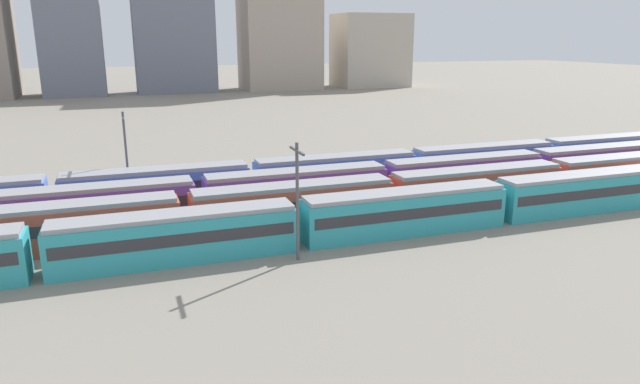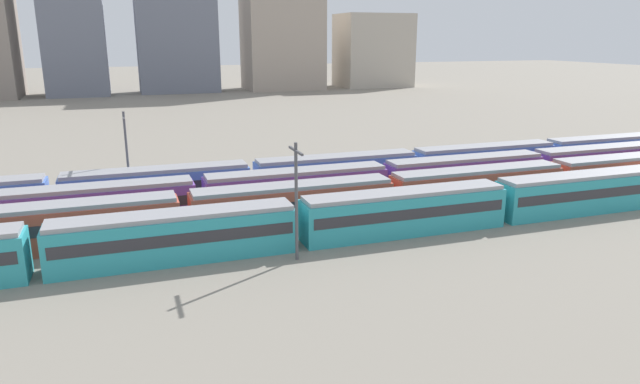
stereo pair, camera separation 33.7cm
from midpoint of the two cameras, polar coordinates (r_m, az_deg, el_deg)
ground_plane at (r=51.67m, az=-22.69°, el=-4.21°), size 600.00×600.00×0.00m
train_track_0 at (r=45.30m, az=-2.39°, el=-3.11°), size 74.70×3.06×3.75m
train_track_1 at (r=64.20m, az=22.20°, el=1.26°), size 112.50×3.06×3.75m
train_track_2 at (r=59.06m, az=6.31°, el=1.17°), size 74.70×3.06×3.75m
train_track_3 at (r=62.41m, az=1.47°, el=2.02°), size 93.60×3.06×3.75m
catenary_pole_0 at (r=41.59m, az=-2.51°, el=-0.36°), size 0.24×3.20×8.90m
catenary_pole_1 at (r=60.53m, az=-18.95°, el=3.84°), size 0.24×3.20×9.06m
distant_building_2 at (r=180.02m, az=-23.87°, el=15.90°), size 16.51×17.65×44.37m
distant_building_3 at (r=180.42m, az=-14.44°, el=14.77°), size 23.03×13.00×32.40m
distant_building_4 at (r=186.46m, az=-4.17°, el=17.27°), size 23.59×17.95×45.93m
distant_building_5 at (r=197.09m, az=4.99°, el=13.89°), size 23.01×17.27×23.58m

